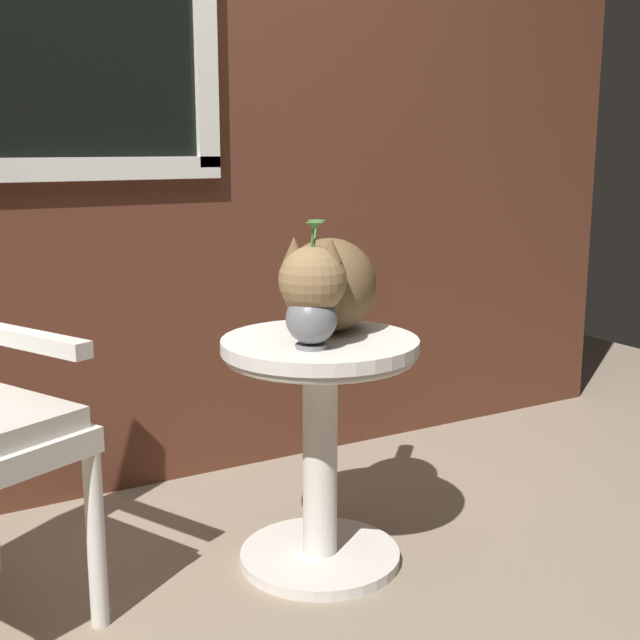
% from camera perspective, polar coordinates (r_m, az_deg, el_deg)
% --- Properties ---
extents(ground_plane, '(6.00, 6.00, 0.00)m').
position_cam_1_polar(ground_plane, '(2.32, -3.01, -17.62)').
color(ground_plane, gray).
extents(back_wall, '(4.00, 0.07, 2.60)m').
position_cam_1_polar(back_wall, '(2.82, -11.70, 14.93)').
color(back_wall, '#562D1E').
rests_on(back_wall, ground_plane).
extents(wicker_side_table, '(0.52, 0.52, 0.63)m').
position_cam_1_polar(wicker_side_table, '(2.30, 0.00, -6.44)').
color(wicker_side_table, silver).
rests_on(wicker_side_table, ground_plane).
extents(cat, '(0.48, 0.51, 0.28)m').
position_cam_1_polar(cat, '(2.28, 0.45, 2.41)').
color(cat, brown).
rests_on(cat, wicker_side_table).
extents(pewter_vase_with_ivy, '(0.13, 0.13, 0.32)m').
position_cam_1_polar(pewter_vase_with_ivy, '(2.12, -0.63, 0.62)').
color(pewter_vase_with_ivy, slate).
rests_on(pewter_vase_with_ivy, wicker_side_table).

